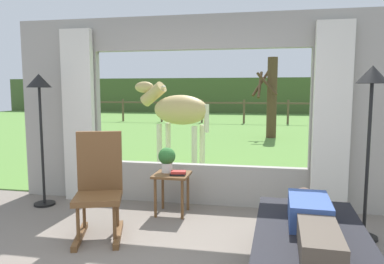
{
  "coord_description": "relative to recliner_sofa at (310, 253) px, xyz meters",
  "views": [
    {
      "loc": [
        0.85,
        -2.58,
        1.56
      ],
      "look_at": [
        0.0,
        1.8,
        1.05
      ],
      "focal_mm": 33.95,
      "sensor_mm": 36.0,
      "label": 1
    }
  ],
  "objects": [
    {
      "name": "curtain_panel_left",
      "position": [
        -2.96,
        1.68,
        0.98
      ],
      "size": [
        0.44,
        0.1,
        2.4
      ],
      "primitive_type": "cube",
      "color": "silver",
      "rests_on": "ground_plane"
    },
    {
      "name": "back_wall_with_window",
      "position": [
        -1.27,
        1.82,
        1.03
      ],
      "size": [
        5.2,
        0.12,
        2.55
      ],
      "color": "#9E998E",
      "rests_on": "ground_plane"
    },
    {
      "name": "distant_hill_ridge",
      "position": [
        -1.27,
        22.56,
        0.98
      ],
      "size": [
        36.0,
        2.0,
        2.4
      ],
      "primitive_type": "cube",
      "color": "#43582C",
      "rests_on": "ground_plane"
    },
    {
      "name": "pasture_tree",
      "position": [
        -0.15,
        9.09,
        1.14
      ],
      "size": [
        0.84,
        1.19,
        2.6
      ],
      "color": "#4C3823",
      "rests_on": "outdoor_pasture_lawn"
    },
    {
      "name": "horse",
      "position": [
        -2.13,
        4.18,
        0.94
      ],
      "size": [
        1.8,
        0.96,
        1.73
      ],
      "rotation": [
        0.0,
        0.0,
        1.23
      ],
      "color": "tan",
      "rests_on": "outdoor_pasture_lawn"
    },
    {
      "name": "outdoor_pasture_lawn",
      "position": [
        -1.27,
        12.72,
        -0.21
      ],
      "size": [
        36.0,
        21.68,
        0.02
      ],
      "primitive_type": "cube",
      "color": "#568438",
      "rests_on": "ground_plane"
    },
    {
      "name": "pasture_fence_line",
      "position": [
        -1.27,
        14.11,
        0.53
      ],
      "size": [
        16.1,
        0.1,
        1.1
      ],
      "color": "brown",
      "rests_on": "outdoor_pasture_lawn"
    },
    {
      "name": "floor_lamp_right",
      "position": [
        0.67,
        0.95,
        1.25
      ],
      "size": [
        0.32,
        0.32,
        1.81
      ],
      "color": "black",
      "rests_on": "ground_plane"
    },
    {
      "name": "recliner_sofa",
      "position": [
        0.0,
        0.0,
        0.0
      ],
      "size": [
        0.97,
        1.74,
        0.42
      ],
      "rotation": [
        0.0,
        0.0,
        -0.04
      ],
      "color": "black",
      "rests_on": "ground_plane"
    },
    {
      "name": "side_table",
      "position": [
        -1.52,
        1.33,
        0.21
      ],
      "size": [
        0.44,
        0.44,
        0.52
      ],
      "color": "brown",
      "rests_on": "ground_plane"
    },
    {
      "name": "potted_plant",
      "position": [
        -1.6,
        1.39,
        0.48
      ],
      "size": [
        0.22,
        0.22,
        0.32
      ],
      "color": "silver",
      "rests_on": "side_table"
    },
    {
      "name": "floor_lamp_left",
      "position": [
        -3.32,
        1.34,
        1.22
      ],
      "size": [
        0.32,
        0.32,
        1.78
      ],
      "color": "black",
      "rests_on": "ground_plane"
    },
    {
      "name": "reclining_person",
      "position": [
        -0.0,
        -0.05,
        0.3
      ],
      "size": [
        0.37,
        1.43,
        0.22
      ],
      "rotation": [
        0.0,
        0.0,
        -0.04
      ],
      "color": "#334C8C",
      "rests_on": "recliner_sofa"
    },
    {
      "name": "rocking_chair",
      "position": [
        -2.12,
        0.53,
        0.33
      ],
      "size": [
        0.65,
        0.79,
        1.12
      ],
      "rotation": [
        0.0,
        0.0,
        0.32
      ],
      "color": "brown",
      "rests_on": "ground_plane"
    },
    {
      "name": "curtain_panel_right",
      "position": [
        0.42,
        1.68,
        0.98
      ],
      "size": [
        0.44,
        0.1,
        2.4
      ],
      "primitive_type": "cube",
      "color": "silver",
      "rests_on": "ground_plane"
    },
    {
      "name": "book_stack",
      "position": [
        -1.42,
        1.27,
        0.33
      ],
      "size": [
        0.2,
        0.14,
        0.05
      ],
      "color": "black",
      "rests_on": "side_table"
    }
  ]
}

